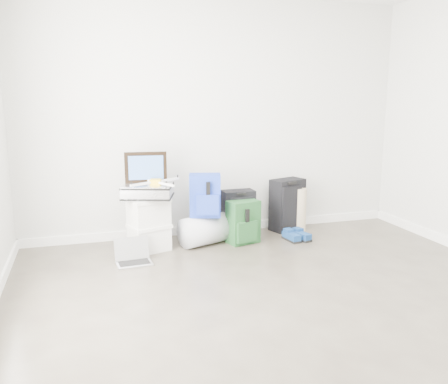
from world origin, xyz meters
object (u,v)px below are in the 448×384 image
object	(u,v)px
boxes_stack	(149,224)
large_suitcase	(238,214)
duffel_bag	(205,230)
carry_on	(287,205)
briefcase	(148,191)
laptop	(133,257)

from	to	relation	value
boxes_stack	large_suitcase	size ratio (longest dim) A/B	1.02
duffel_bag	carry_on	world-z (taller)	carry_on
briefcase	carry_on	world-z (taller)	briefcase
boxes_stack	duffel_bag	bearing A→B (deg)	-16.60
briefcase	large_suitcase	xyz separation A→B (m)	(1.04, 0.15, -0.36)
briefcase	duffel_bag	distance (m)	0.77
boxes_stack	laptop	bearing A→B (deg)	-139.02
boxes_stack	briefcase	bearing A→B (deg)	86.15
boxes_stack	large_suitcase	xyz separation A→B (m)	(1.04, 0.15, -0.01)
large_suitcase	laptop	world-z (taller)	large_suitcase
duffel_bag	laptop	bearing A→B (deg)	-176.34
large_suitcase	carry_on	size ratio (longest dim) A/B	0.88
boxes_stack	laptop	world-z (taller)	boxes_stack
large_suitcase	duffel_bag	bearing A→B (deg)	-163.60
boxes_stack	duffel_bag	xyz separation A→B (m)	(0.61, 0.01, -0.12)
briefcase	laptop	xyz separation A→B (m)	(-0.21, -0.35, -0.58)
boxes_stack	laptop	xyz separation A→B (m)	(-0.21, -0.35, -0.23)
boxes_stack	briefcase	size ratio (longest dim) A/B	1.14
laptop	briefcase	bearing A→B (deg)	54.37
duffel_bag	carry_on	xyz separation A→B (m)	(1.10, 0.27, 0.15)
boxes_stack	large_suitcase	distance (m)	1.06
laptop	boxes_stack	bearing A→B (deg)	54.37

